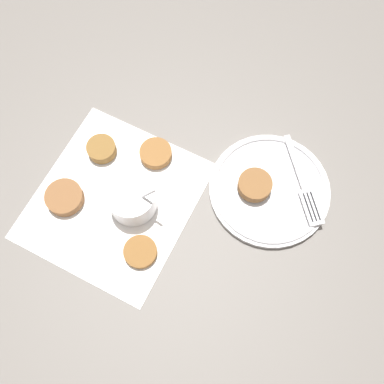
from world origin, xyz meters
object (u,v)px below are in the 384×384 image
Objects in this scene: serving_plate at (270,189)px; fork at (305,189)px; sauce_bowl at (132,200)px; fritter_on_plate at (255,185)px.

fork reaches higher than serving_plate.
serving_plate is at bearing -66.69° from sauce_bowl.
fritter_on_plate is (0.10, -0.21, -0.00)m from sauce_bowl.
fork is (0.02, -0.06, 0.01)m from serving_plate.
sauce_bowl is 0.33m from fork.
fork is (0.12, -0.31, -0.01)m from sauce_bowl.
sauce_bowl is 0.64× the size of fork.
fork is (0.02, -0.09, -0.01)m from fritter_on_plate.
sauce_bowl is 0.26m from serving_plate.
serving_plate is at bearing 103.68° from fork.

